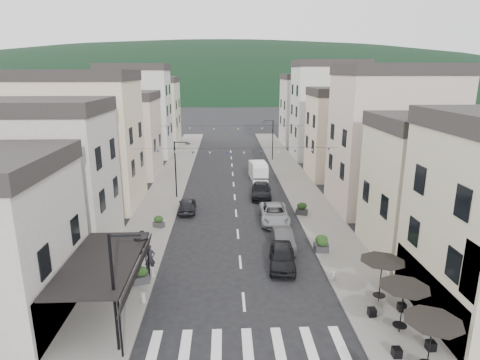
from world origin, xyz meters
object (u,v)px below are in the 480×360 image
object	(u,v)px
parked_car_c	(274,214)
pedestrian_a	(150,259)
parked_car_a	(282,257)
parked_car_b	(283,239)
pedestrian_b	(143,243)
parked_car_e	(187,205)
delivery_van	(258,170)
parked_car_d	(261,191)

from	to	relation	value
parked_car_c	pedestrian_a	xyz separation A→B (m)	(-9.22, -9.20, 0.34)
parked_car_a	parked_car_b	world-z (taller)	parked_car_a
parked_car_b	pedestrian_b	distance (m)	10.29
parked_car_a	parked_car_c	bearing A→B (deg)	92.84
parked_car_a	parked_car_b	xyz separation A→B (m)	(0.52, 3.22, -0.07)
parked_car_e	delivery_van	world-z (taller)	delivery_van
delivery_van	parked_car_d	bearing A→B (deg)	-95.74
pedestrian_b	parked_car_d	bearing A→B (deg)	78.43
parked_car_e	pedestrian_a	distance (m)	12.13
parked_car_c	pedestrian_b	world-z (taller)	pedestrian_b
parked_car_b	parked_car_e	distance (m)	11.36
parked_car_c	parked_car_e	distance (m)	8.40
parked_car_b	parked_car_c	xyz separation A→B (m)	(-0.02, 5.30, 0.08)
parked_car_c	pedestrian_a	size ratio (longest dim) A/B	2.76
parked_car_d	pedestrian_b	world-z (taller)	pedestrian_b
parked_car_d	parked_car_e	xyz separation A→B (m)	(-7.40, -4.27, -0.05)
delivery_van	pedestrian_a	xyz separation A→B (m)	(-9.01, -23.88, 0.01)
delivery_van	pedestrian_b	xyz separation A→B (m)	(-9.96, -21.35, -0.01)
parked_car_c	parked_car_d	bearing A→B (deg)	95.79
parked_car_a	parked_car_e	xyz separation A→B (m)	(-7.40, 11.37, -0.06)
parked_car_b	delivery_van	size ratio (longest dim) A/B	0.86
parked_car_d	pedestrian_a	xyz separation A→B (m)	(-8.72, -16.32, 0.36)
parked_car_c	parked_car_e	xyz separation A→B (m)	(-7.90, 2.85, -0.06)
parked_car_a	pedestrian_a	size ratio (longest dim) A/B	2.24
delivery_van	parked_car_a	bearing A→B (deg)	-94.24
parked_car_d	pedestrian_b	bearing A→B (deg)	-120.56
parked_car_b	parked_car_e	size ratio (longest dim) A/B	1.01
pedestrian_b	parked_car_a	bearing A→B (deg)	12.62
parked_car_a	parked_car_e	bearing A→B (deg)	129.25
parked_car_b	pedestrian_a	world-z (taller)	pedestrian_a
parked_car_b	pedestrian_b	world-z (taller)	pedestrian_b
parked_car_a	parked_car_c	size ratio (longest dim) A/B	0.81
parked_car_b	parked_car_c	world-z (taller)	parked_car_c
parked_car_c	delivery_van	size ratio (longest dim) A/B	1.14
parked_car_b	delivery_van	bearing A→B (deg)	89.97
parked_car_d	delivery_van	xyz separation A→B (m)	(0.29, 7.55, 0.35)
parked_car_a	parked_car_d	size ratio (longest dim) A/B	0.86
parked_car_c	parked_car_e	world-z (taller)	parked_car_c
delivery_van	pedestrian_a	world-z (taller)	delivery_van
parked_car_b	pedestrian_b	xyz separation A→B (m)	(-10.18, -1.37, 0.40)
parked_car_b	delivery_van	xyz separation A→B (m)	(-0.23, 19.98, 0.41)
parked_car_b	parked_car_d	bearing A→B (deg)	91.71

